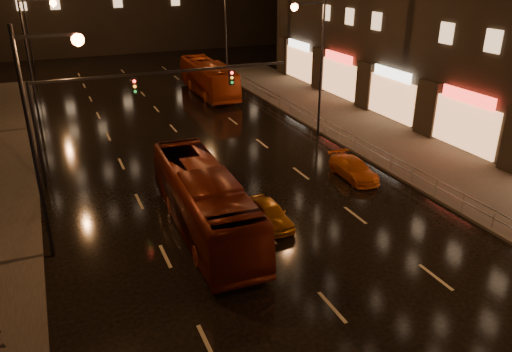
# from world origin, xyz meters

# --- Properties ---
(ground) EXTENTS (140.00, 140.00, 0.00)m
(ground) POSITION_xyz_m (0.00, 20.00, 0.00)
(ground) COLOR black
(ground) RESTS_ON ground
(sidewalk_right) EXTENTS (7.00, 70.00, 0.15)m
(sidewalk_right) POSITION_xyz_m (13.50, 15.00, 0.07)
(sidewalk_right) COLOR #38332D
(sidewalk_right) RESTS_ON ground
(traffic_signal) EXTENTS (15.31, 0.32, 6.20)m
(traffic_signal) POSITION_xyz_m (-5.06, 20.00, 4.74)
(traffic_signal) COLOR black
(traffic_signal) RESTS_ON ground
(railing_right) EXTENTS (0.05, 56.00, 1.00)m
(railing_right) POSITION_xyz_m (10.20, 18.00, 0.90)
(railing_right) COLOR #99999E
(railing_right) RESTS_ON sidewalk_right
(bus_red) EXTENTS (2.94, 11.36, 3.15)m
(bus_red) POSITION_xyz_m (-2.61, 11.64, 1.57)
(bus_red) COLOR #641C0E
(bus_red) RESTS_ON ground
(bus_curb) EXTENTS (2.79, 11.48, 3.19)m
(bus_curb) POSITION_xyz_m (6.05, 37.55, 1.60)
(bus_curb) COLOR #AB3911
(bus_curb) RESTS_ON ground
(taxi_near) EXTENTS (1.50, 3.55, 1.20)m
(taxi_near) POSITION_xyz_m (0.50, 10.89, 0.60)
(taxi_near) COLOR #BA6D11
(taxi_near) RESTS_ON ground
(taxi_far) EXTENTS (1.76, 4.06, 1.16)m
(taxi_far) POSITION_xyz_m (7.60, 14.19, 0.58)
(taxi_far) COLOR orange
(taxi_far) RESTS_ON ground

